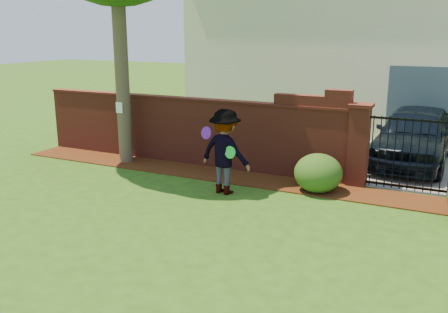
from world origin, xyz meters
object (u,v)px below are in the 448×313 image
at_px(frisbee_purple, 206,133).
at_px(frisbee_green, 230,152).
at_px(car, 413,137).
at_px(man, 224,152).

distance_m(frisbee_purple, frisbee_green, 0.70).
bearing_deg(car, frisbee_green, -122.82).
relative_size(car, frisbee_purple, 16.37).
bearing_deg(frisbee_green, car, 53.65).
xyz_separation_m(man, frisbee_green, (0.23, -0.17, 0.06)).
bearing_deg(man, frisbee_purple, 20.45).
height_order(frisbee_purple, frisbee_green, frisbee_purple).
bearing_deg(car, frisbee_purple, -128.29).
distance_m(man, frisbee_green, 0.29).
distance_m(car, frisbee_green, 5.42).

